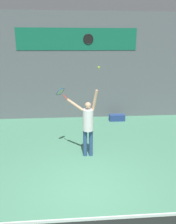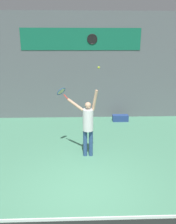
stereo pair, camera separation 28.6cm
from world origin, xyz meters
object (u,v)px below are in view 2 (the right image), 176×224
object	(u,v)px
tennis_racket	(62,92)
equipment_bag	(120,118)
scoreboard_clock	(92,39)
tennis_player	(88,123)
tennis_ball	(99,67)

from	to	relation	value
tennis_racket	equipment_bag	distance (m)	4.25
scoreboard_clock	tennis_player	size ratio (longest dim) A/B	0.21
tennis_racket	tennis_ball	world-z (taller)	tennis_ball
scoreboard_clock	tennis_player	xyz separation A→B (m)	(-0.34, -4.06, -2.66)
tennis_player	equipment_bag	world-z (taller)	tennis_player
tennis_ball	equipment_bag	size ratio (longest dim) A/B	0.09
scoreboard_clock	tennis_player	bearing A→B (deg)	-94.71
tennis_player	tennis_ball	world-z (taller)	tennis_ball
tennis_player	equipment_bag	size ratio (longest dim) A/B	2.97
scoreboard_clock	tennis_ball	bearing A→B (deg)	-90.24
tennis_racket	tennis_player	bearing A→B (deg)	-33.24
scoreboard_clock	equipment_bag	distance (m)	3.92
tennis_racket	scoreboard_clock	bearing A→B (deg)	71.53
tennis_ball	tennis_player	bearing A→B (deg)	166.78
scoreboard_clock	tennis_ball	size ratio (longest dim) A/B	7.03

